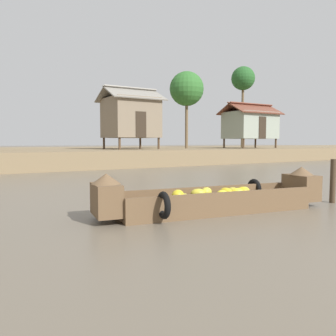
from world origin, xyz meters
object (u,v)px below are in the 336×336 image
Objects in this scene: banana_boat at (216,198)px; stilt_house_mid_right at (131,117)px; mooring_post at (333,181)px; stilt_house_right at (250,125)px; palm_tree_mid at (187,89)px; palm_tree_near at (243,79)px.

banana_boat is 1.19× the size of stilt_house_mid_right.
mooring_post is at bearing -98.89° from stilt_house_mid_right.
palm_tree_mid is (-5.28, 1.89, 2.83)m from stilt_house_right.
stilt_house_mid_right is 10.57m from stilt_house_right.
stilt_house_mid_right is at bearing 70.81° from banana_boat.
palm_tree_near is 7.18× the size of mooring_post.
palm_tree_near reaches higher than stilt_house_mid_right.
stilt_house_mid_right is at bearing 81.11° from mooring_post.
stilt_house_right reaches higher than banana_boat.
stilt_house_mid_right is at bearing -170.50° from palm_tree_near.
stilt_house_mid_right is 18.47m from mooring_post.
mooring_post is (-2.82, -18.03, -2.81)m from stilt_house_mid_right.
stilt_house_mid_right is 4.11× the size of mooring_post.
banana_boat is 18.69m from stilt_house_mid_right.
stilt_house_mid_right is at bearing 171.17° from stilt_house_right.
stilt_house_right is 0.61× the size of palm_tree_near.
mooring_post is at bearing -10.82° from banana_boat.
banana_boat is 4.89× the size of mooring_post.
stilt_house_right is 6.59m from palm_tree_near.
palm_tree_near is (13.14, 2.20, 4.30)m from stilt_house_mid_right.
mooring_post is (-15.96, -20.23, -7.11)m from palm_tree_near.
palm_tree_mid is at bearing 57.60° from banana_boat.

